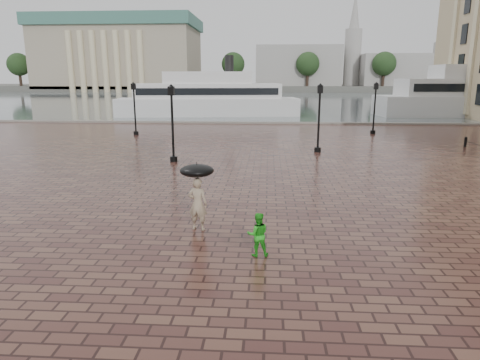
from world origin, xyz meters
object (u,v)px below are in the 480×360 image
object	(u,v)px
street_lamps	(253,113)
adult_pedestrian	(198,204)
child_pedestrian	(258,234)
ferry_near	(208,98)

from	to	relation	value
street_lamps	adult_pedestrian	bearing A→B (deg)	-93.37
street_lamps	child_pedestrian	bearing A→B (deg)	-87.58
child_pedestrian	adult_pedestrian	bearing A→B (deg)	-51.97
child_pedestrian	ferry_near	world-z (taller)	ferry_near
street_lamps	adult_pedestrian	distance (m)	19.23
adult_pedestrian	child_pedestrian	distance (m)	2.84
street_lamps	adult_pedestrian	world-z (taller)	street_lamps
adult_pedestrian	child_pedestrian	world-z (taller)	adult_pedestrian
child_pedestrian	ferry_near	bearing A→B (deg)	-87.79
street_lamps	adult_pedestrian	size ratio (longest dim) A/B	12.12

